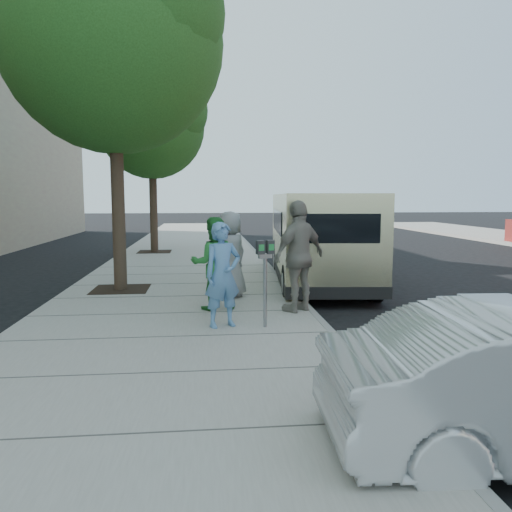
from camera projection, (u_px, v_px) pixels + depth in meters
name	position (u px, v px, depth m)	size (l,w,h in m)	color
ground	(231.00, 320.00, 8.85)	(120.00, 120.00, 0.00)	black
sidewalk	(174.00, 317.00, 8.74)	(5.00, 60.00, 0.15)	gray
curb_face	(311.00, 314.00, 8.99)	(0.12, 60.00, 0.16)	gray
tree_near	(115.00, 33.00, 10.34)	(4.62, 4.60, 7.53)	black
tree_far	(153.00, 121.00, 17.92)	(3.92, 3.80, 6.49)	black
parking_meter	(265.00, 264.00, 7.69)	(0.29, 0.17, 1.36)	gray
van	(319.00, 237.00, 12.29)	(2.53, 6.18, 2.24)	beige
person_officer	(223.00, 275.00, 7.73)	(0.60, 0.39, 1.64)	#598CBE
person_green_shirt	(213.00, 263.00, 8.95)	(0.81, 0.63, 1.67)	#287A31
person_gray_shirt	(230.00, 254.00, 10.02)	(0.85, 0.55, 1.74)	gray
person_striped_polo	(299.00, 256.00, 8.78)	(1.15, 0.48, 1.96)	gray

